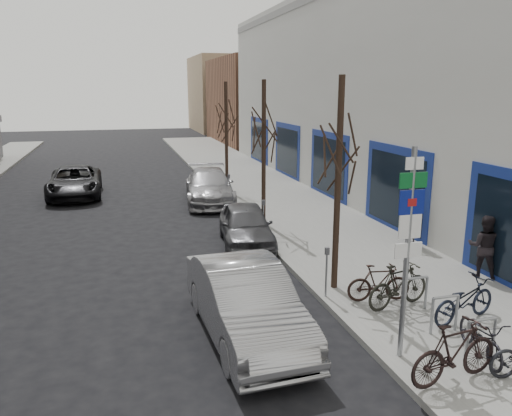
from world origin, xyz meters
TOP-DOWN VIEW (x-y plane):
  - ground at (0.00, 0.00)m, footprint 120.00×120.00m
  - sidewalk_east at (4.50, 10.00)m, footprint 5.00×70.00m
  - commercial_building at (17.00, 16.00)m, footprint 20.00×32.00m
  - brick_building_far at (13.00, 40.00)m, footprint 12.00×14.00m
  - tan_building_far at (13.50, 55.00)m, footprint 13.00×12.00m
  - highway_sign_pole at (2.40, -0.01)m, footprint 0.55×0.10m
  - bike_rack at (3.80, 0.60)m, footprint 0.66×2.26m
  - tree_near at (2.60, 3.50)m, footprint 1.80×1.80m
  - tree_mid at (2.60, 10.00)m, footprint 1.80×1.80m
  - tree_far at (2.60, 16.50)m, footprint 1.80×1.80m
  - meter_front at (2.15, 3.00)m, footprint 0.10×0.08m
  - meter_mid at (2.15, 8.50)m, footprint 0.10×0.08m
  - meter_back at (2.15, 14.00)m, footprint 0.10×0.08m
  - bike_near_left at (3.88, -0.42)m, footprint 0.81×1.69m
  - bike_near_right at (2.82, -1.03)m, footprint 1.97×0.83m
  - bike_mid_curb at (4.55, 0.95)m, footprint 1.95×1.02m
  - bike_mid_inner at (3.54, 1.98)m, footprint 1.89×0.93m
  - bike_far_inner at (3.27, 2.41)m, footprint 1.63×0.72m
  - parked_car_front at (-0.20, 1.83)m, footprint 1.89×4.85m
  - parked_car_mid at (1.40, 8.02)m, footprint 2.16×4.27m
  - parked_car_back at (1.40, 14.82)m, footprint 2.75×5.48m
  - lane_car at (-4.72, 17.92)m, footprint 2.49×5.30m
  - pedestrian_near at (6.46, 6.12)m, footprint 0.76×0.65m
  - pedestrian_far at (6.80, 3.10)m, footprint 0.77×0.76m

SIDE VIEW (x-z plane):
  - ground at x=0.00m, z-range 0.00..0.00m
  - sidewalk_east at x=4.50m, z-range 0.00..0.15m
  - bike_far_inner at x=3.27m, z-range 0.15..1.10m
  - bike_near_left at x=3.88m, z-range 0.15..1.14m
  - bike_rack at x=3.80m, z-range 0.24..1.07m
  - parked_car_mid at x=1.40m, z-range 0.00..1.39m
  - bike_mid_inner at x=3.54m, z-range 0.15..1.25m
  - bike_mid_curb at x=4.55m, z-range 0.15..1.29m
  - bike_near_right at x=2.82m, z-range 0.15..1.31m
  - lane_car at x=-4.72m, z-range 0.00..1.47m
  - parked_car_back at x=1.40m, z-range 0.00..1.53m
  - parked_car_front at x=-0.20m, z-range 0.00..1.57m
  - meter_front at x=2.15m, z-range 0.28..1.55m
  - meter_mid at x=2.15m, z-range 0.28..1.55m
  - meter_back at x=2.15m, z-range 0.28..1.55m
  - pedestrian_far at x=6.80m, z-range 0.15..1.90m
  - pedestrian_near at x=6.46m, z-range 0.15..1.91m
  - highway_sign_pole at x=2.40m, z-range 0.36..4.56m
  - brick_building_far at x=13.00m, z-range 0.00..8.00m
  - tree_near at x=2.60m, z-range 1.35..6.85m
  - tree_mid at x=2.60m, z-range 1.35..6.85m
  - tree_far at x=2.60m, z-range 1.35..6.85m
  - tan_building_far at x=13.50m, z-range 0.00..9.00m
  - commercial_building at x=17.00m, z-range 0.00..10.00m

